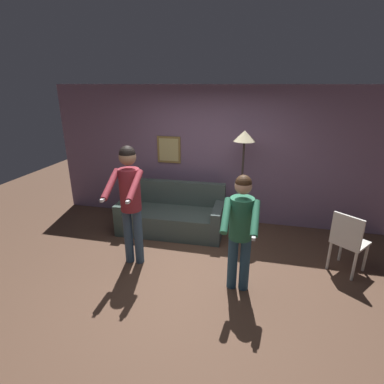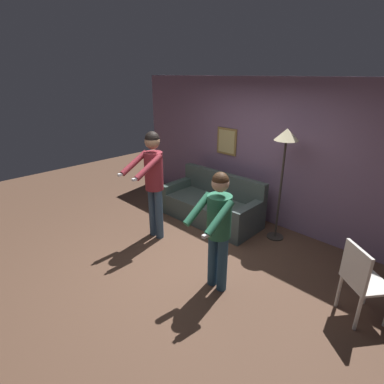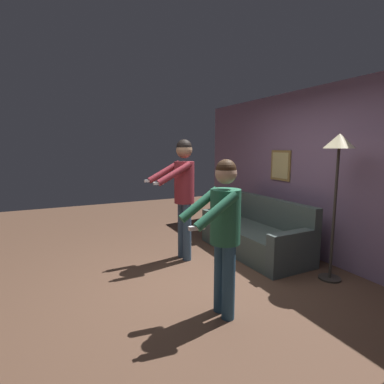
{
  "view_description": "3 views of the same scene",
  "coord_description": "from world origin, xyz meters",
  "px_view_note": "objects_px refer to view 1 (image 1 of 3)",
  "views": [
    {
      "loc": [
        0.89,
        -3.54,
        2.61
      ],
      "look_at": [
        0.04,
        0.06,
        1.27
      ],
      "focal_mm": 28.0,
      "sensor_mm": 36.0,
      "label": 1
    },
    {
      "loc": [
        2.78,
        -2.63,
        2.64
      ],
      "look_at": [
        0.05,
        0.1,
        1.11
      ],
      "focal_mm": 28.0,
      "sensor_mm": 36.0,
      "label": 2
    },
    {
      "loc": [
        3.16,
        -1.62,
        1.71
      ],
      "look_at": [
        -0.29,
        0.02,
        1.13
      ],
      "focal_mm": 28.0,
      "sensor_mm": 36.0,
      "label": 3
    }
  ],
  "objects_px": {
    "couch": "(172,216)",
    "person_standing_right": "(241,225)",
    "torchiere_lamp": "(244,146)",
    "person_standing_left": "(130,194)",
    "dining_chair_distant": "(348,240)"
  },
  "relations": [
    {
      "from": "torchiere_lamp",
      "to": "person_standing_left",
      "type": "xyz_separation_m",
      "value": [
        -1.49,
        -1.43,
        -0.48
      ]
    },
    {
      "from": "torchiere_lamp",
      "to": "dining_chair_distant",
      "type": "relative_size",
      "value": 2.01
    },
    {
      "from": "couch",
      "to": "person_standing_right",
      "type": "xyz_separation_m",
      "value": [
        1.35,
        -1.44,
        0.67
      ]
    },
    {
      "from": "torchiere_lamp",
      "to": "person_standing_left",
      "type": "bearing_deg",
      "value": -136.17
    },
    {
      "from": "couch",
      "to": "person_standing_right",
      "type": "height_order",
      "value": "person_standing_right"
    },
    {
      "from": "torchiere_lamp",
      "to": "dining_chair_distant",
      "type": "height_order",
      "value": "torchiere_lamp"
    },
    {
      "from": "person_standing_right",
      "to": "dining_chair_distant",
      "type": "distance_m",
      "value": 1.69
    },
    {
      "from": "person_standing_right",
      "to": "person_standing_left",
      "type": "bearing_deg",
      "value": 170.39
    },
    {
      "from": "couch",
      "to": "person_standing_right",
      "type": "relative_size",
      "value": 1.2
    },
    {
      "from": "torchiere_lamp",
      "to": "person_standing_right",
      "type": "xyz_separation_m",
      "value": [
        0.12,
        -1.7,
        -0.65
      ]
    },
    {
      "from": "couch",
      "to": "dining_chair_distant",
      "type": "height_order",
      "value": "dining_chair_distant"
    },
    {
      "from": "torchiere_lamp",
      "to": "dining_chair_distant",
      "type": "distance_m",
      "value": 2.15
    },
    {
      "from": "couch",
      "to": "dining_chair_distant",
      "type": "relative_size",
      "value": 2.06
    },
    {
      "from": "person_standing_right",
      "to": "dining_chair_distant",
      "type": "bearing_deg",
      "value": 26.3
    },
    {
      "from": "couch",
      "to": "dining_chair_distant",
      "type": "bearing_deg",
      "value": -14.26
    }
  ]
}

